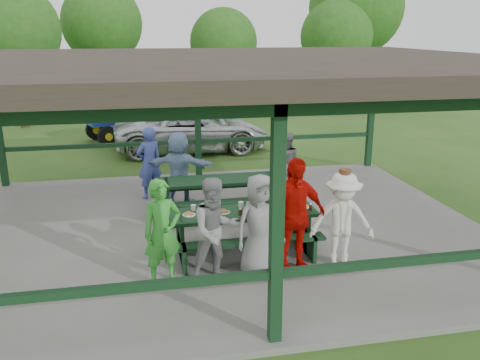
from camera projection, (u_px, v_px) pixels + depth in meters
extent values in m
plane|color=#2A5119|center=(223.00, 232.00, 9.92)|extent=(90.00, 90.00, 0.00)
cube|color=slate|center=(223.00, 230.00, 9.91)|extent=(10.00, 8.00, 0.10)
cube|color=black|center=(277.00, 227.00, 5.90)|extent=(0.15, 0.15, 3.00)
cube|color=black|center=(198.00, 119.00, 13.03)|extent=(0.15, 0.15, 3.00)
cube|color=black|center=(371.00, 113.00, 13.95)|extent=(0.15, 0.15, 3.00)
cube|color=black|center=(66.00, 294.00, 5.61)|extent=(4.65, 0.10, 0.10)
cube|color=black|center=(456.00, 256.00, 6.53)|extent=(4.65, 0.10, 0.10)
cube|color=black|center=(103.00, 145.00, 12.75)|extent=(4.65, 0.10, 0.10)
cube|color=black|center=(287.00, 138.00, 13.66)|extent=(4.65, 0.10, 0.10)
cube|color=black|center=(279.00, 107.00, 5.50)|extent=(9.80, 0.15, 0.20)
cube|color=black|center=(196.00, 63.00, 12.63)|extent=(9.80, 0.15, 0.20)
cube|color=#2D2721|center=(221.00, 64.00, 9.00)|extent=(10.60, 8.60, 0.24)
cube|color=black|center=(243.00, 213.00, 8.59)|extent=(2.49, 0.75, 0.06)
cube|color=black|center=(250.00, 242.00, 8.15)|extent=(2.49, 0.28, 0.05)
cube|color=black|center=(237.00, 218.00, 9.19)|extent=(2.49, 0.28, 0.05)
cube|color=black|center=(181.00, 237.00, 8.48)|extent=(0.06, 0.70, 0.75)
cube|color=black|center=(302.00, 227.00, 8.89)|extent=(0.06, 0.70, 0.75)
cube|color=black|center=(181.00, 245.00, 8.53)|extent=(0.06, 1.39, 0.45)
cube|color=black|center=(302.00, 235.00, 8.93)|extent=(0.06, 1.39, 0.45)
cube|color=black|center=(220.00, 180.00, 10.45)|extent=(2.54, 0.75, 0.06)
cube|color=black|center=(225.00, 202.00, 10.02)|extent=(2.54, 0.28, 0.05)
cube|color=black|center=(216.00, 186.00, 11.06)|extent=(2.54, 0.28, 0.05)
cube|color=black|center=(167.00, 199.00, 10.34)|extent=(0.06, 0.70, 0.75)
cube|color=black|center=(271.00, 193.00, 10.76)|extent=(0.06, 0.70, 0.75)
cube|color=black|center=(168.00, 206.00, 10.39)|extent=(0.06, 1.39, 0.45)
cube|color=black|center=(270.00, 199.00, 10.80)|extent=(0.06, 1.39, 0.45)
cylinder|color=white|center=(189.00, 215.00, 8.40)|extent=(0.22, 0.22, 0.01)
torus|color=#976135|center=(187.00, 214.00, 8.37)|extent=(0.10, 0.10, 0.03)
torus|color=#976135|center=(192.00, 214.00, 8.39)|extent=(0.10, 0.10, 0.03)
torus|color=#976135|center=(189.00, 213.00, 8.44)|extent=(0.10, 0.10, 0.03)
cylinder|color=white|center=(224.00, 212.00, 8.52)|extent=(0.22, 0.22, 0.01)
torus|color=#976135|center=(221.00, 212.00, 8.48)|extent=(0.10, 0.10, 0.03)
torus|color=#976135|center=(226.00, 211.00, 8.50)|extent=(0.10, 0.10, 0.03)
torus|color=#976135|center=(223.00, 210.00, 8.55)|extent=(0.10, 0.10, 0.03)
cylinder|color=white|center=(267.00, 209.00, 8.66)|extent=(0.22, 0.22, 0.01)
torus|color=#976135|center=(265.00, 209.00, 8.62)|extent=(0.10, 0.10, 0.03)
torus|color=#976135|center=(269.00, 208.00, 8.64)|extent=(0.10, 0.10, 0.03)
torus|color=#976135|center=(266.00, 207.00, 8.69)|extent=(0.10, 0.10, 0.03)
cylinder|color=white|center=(303.00, 207.00, 8.78)|extent=(0.22, 0.22, 0.01)
torus|color=#976135|center=(301.00, 206.00, 8.75)|extent=(0.10, 0.10, 0.03)
torus|color=#976135|center=(306.00, 206.00, 8.77)|extent=(0.10, 0.10, 0.03)
torus|color=#976135|center=(302.00, 205.00, 8.82)|extent=(0.10, 0.10, 0.03)
cylinder|color=#381E0F|center=(240.00, 212.00, 8.38)|extent=(0.06, 0.06, 0.10)
cylinder|color=#381E0F|center=(249.00, 212.00, 8.41)|extent=(0.06, 0.06, 0.10)
cylinder|color=#381E0F|center=(255.00, 211.00, 8.43)|extent=(0.06, 0.06, 0.10)
cylinder|color=#381E0F|center=(276.00, 210.00, 8.50)|extent=(0.06, 0.06, 0.10)
cylinder|color=#381E0F|center=(311.00, 207.00, 8.61)|extent=(0.06, 0.06, 0.10)
cone|color=white|center=(193.00, 208.00, 8.60)|extent=(0.09, 0.09, 0.10)
cone|color=white|center=(241.00, 205.00, 8.75)|extent=(0.09, 0.09, 0.10)
cone|color=white|center=(263.00, 203.00, 8.83)|extent=(0.09, 0.09, 0.10)
cone|color=white|center=(291.00, 201.00, 8.93)|extent=(0.09, 0.09, 0.10)
imported|color=green|center=(162.00, 232.00, 7.52)|extent=(0.68, 0.55, 1.63)
imported|color=gray|center=(216.00, 231.00, 7.57)|extent=(0.92, 0.80, 1.64)
imported|color=gray|center=(260.00, 225.00, 7.79)|extent=(0.89, 0.67, 1.63)
imported|color=#C00C05|center=(294.00, 216.00, 7.87)|extent=(1.15, 0.64, 1.86)
imported|color=white|center=(342.00, 220.00, 8.06)|extent=(1.13, 0.81, 1.58)
cylinder|color=brown|center=(345.00, 176.00, 7.85)|extent=(0.39, 0.39, 0.02)
cylinder|color=brown|center=(345.00, 173.00, 7.84)|extent=(0.23, 0.23, 0.11)
imported|color=#86A4CF|center=(179.00, 168.00, 11.05)|extent=(1.57, 0.97, 1.61)
imported|color=#3E4DA3|center=(149.00, 163.00, 11.41)|extent=(0.71, 0.61, 1.64)
imported|color=gray|center=(286.00, 163.00, 11.69)|extent=(0.74, 0.59, 1.47)
imported|color=silver|center=(192.00, 130.00, 16.34)|extent=(4.94, 2.32, 1.37)
cube|color=#1B3698|center=(124.00, 120.00, 17.88)|extent=(2.86, 2.11, 0.11)
cube|color=#1B3698|center=(130.00, 116.00, 17.29)|extent=(2.42, 0.97, 0.37)
cube|color=#1B3698|center=(117.00, 111.00, 18.33)|extent=(2.42, 0.97, 0.37)
cube|color=#1B3698|center=(87.00, 117.00, 17.15)|extent=(0.51, 1.22, 0.37)
cube|color=#1B3698|center=(157.00, 110.00, 18.47)|extent=(0.51, 1.22, 0.37)
cylinder|color=black|center=(108.00, 137.00, 17.01)|extent=(0.71, 0.40, 0.70)
cylinder|color=yellow|center=(108.00, 137.00, 17.01)|extent=(0.31, 0.28, 0.26)
cylinder|color=black|center=(96.00, 130.00, 18.12)|extent=(0.71, 0.40, 0.70)
cylinder|color=yellow|center=(96.00, 130.00, 18.12)|extent=(0.31, 0.28, 0.26)
cylinder|color=black|center=(154.00, 131.00, 17.85)|extent=(0.71, 0.40, 0.70)
cylinder|color=yellow|center=(154.00, 131.00, 17.85)|extent=(0.31, 0.28, 0.26)
cylinder|color=black|center=(139.00, 125.00, 18.97)|extent=(0.71, 0.40, 0.70)
cylinder|color=yellow|center=(139.00, 125.00, 18.97)|extent=(0.31, 0.28, 0.26)
cube|color=#1B3698|center=(169.00, 118.00, 18.80)|extent=(0.88, 0.40, 0.07)
cone|color=#F2590C|center=(85.00, 114.00, 17.10)|extent=(0.15, 0.35, 0.37)
cylinder|color=#301F13|center=(21.00, 93.00, 20.15)|extent=(0.36, 0.36, 2.77)
sphere|color=#215216|center=(14.00, 30.00, 19.47)|extent=(3.55, 3.55, 3.55)
cylinder|color=#301F13|center=(106.00, 78.00, 25.08)|extent=(0.36, 0.36, 3.00)
sphere|color=#215216|center=(102.00, 23.00, 24.34)|extent=(3.84, 3.84, 3.84)
cylinder|color=#301F13|center=(224.00, 88.00, 23.54)|extent=(0.36, 0.36, 2.38)
sphere|color=#215216|center=(223.00, 42.00, 22.95)|extent=(3.05, 3.05, 3.05)
cylinder|color=#301F13|center=(334.00, 85.00, 23.80)|extent=(0.36, 0.36, 2.57)
sphere|color=#215216|center=(336.00, 36.00, 23.17)|extent=(3.28, 3.28, 3.28)
cylinder|color=#301F13|center=(352.00, 72.00, 25.17)|extent=(0.36, 0.36, 3.52)
sphere|color=#215216|center=(356.00, 8.00, 24.30)|extent=(4.51, 4.51, 4.51)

